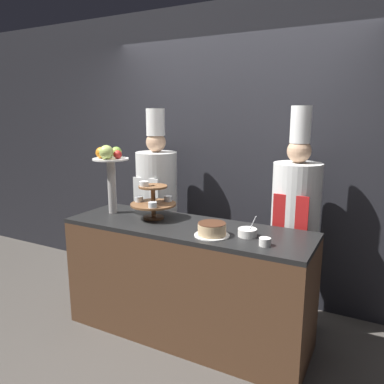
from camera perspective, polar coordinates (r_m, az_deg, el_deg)
name	(u,v)px	position (r m, az deg, el deg)	size (l,w,h in m)	color
ground_plane	(167,353)	(3.12, -3.89, -23.30)	(14.00, 14.00, 0.00)	#47423D
wall_back	(232,154)	(3.67, 6.09, 5.71)	(10.00, 0.06, 2.80)	#232328
buffet_counter	(186,281)	(3.11, -0.89, -13.35)	(1.97, 0.63, 0.93)	brown
tiered_stand	(153,201)	(3.11, -5.98, -1.35)	(0.38, 0.38, 0.32)	brown
fruit_pedestal	(110,164)	(3.29, -12.39, 4.15)	(0.31, 0.31, 0.60)	#B2ADA8
cake_round	(212,230)	(2.69, 3.05, -5.74)	(0.25, 0.25, 0.10)	white
cup_white	(265,242)	(2.55, 11.05, -7.47)	(0.08, 0.08, 0.05)	white
serving_bowl_near	(247,232)	(2.72, 8.45, -6.11)	(0.14, 0.14, 0.16)	white
chef_left	(157,197)	(3.69, -5.37, -0.76)	(0.40, 0.40, 1.84)	#28282D
chef_center_left	(295,216)	(3.18, 15.46, -3.53)	(0.39, 0.39, 1.85)	#38332D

